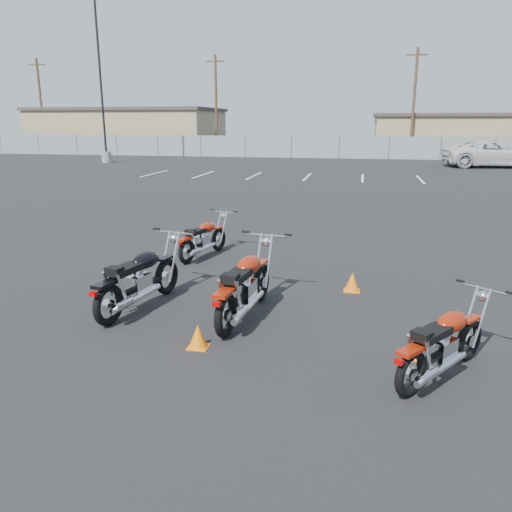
% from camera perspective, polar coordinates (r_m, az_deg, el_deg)
% --- Properties ---
extents(ground, '(120.00, 120.00, 0.00)m').
position_cam_1_polar(ground, '(8.50, -2.16, -5.20)').
color(ground, black).
rests_on(ground, ground).
extents(motorcycle_front_red, '(0.91, 1.89, 0.93)m').
position_cam_1_polar(motorcycle_front_red, '(11.20, -6.03, 1.99)').
color(motorcycle_front_red, black).
rests_on(motorcycle_front_red, ground).
extents(motorcycle_second_black, '(0.95, 2.25, 1.10)m').
position_cam_1_polar(motorcycle_second_black, '(8.24, -13.17, -2.56)').
color(motorcycle_second_black, black).
rests_on(motorcycle_second_black, ground).
extents(motorcycle_third_red, '(0.89, 2.30, 1.13)m').
position_cam_1_polar(motorcycle_third_red, '(7.66, -1.24, -3.41)').
color(motorcycle_third_red, black).
rests_on(motorcycle_third_red, ground).
extents(motorcycle_rear_red, '(1.46, 1.75, 0.95)m').
position_cam_1_polar(motorcycle_rear_red, '(6.32, 20.63, -9.37)').
color(motorcycle_rear_red, black).
rests_on(motorcycle_rear_red, ground).
extents(training_cone_near, '(0.29, 0.29, 0.34)m').
position_cam_1_polar(training_cone_near, '(9.11, 10.94, -2.91)').
color(training_cone_near, orange).
rests_on(training_cone_near, ground).
extents(training_cone_far, '(0.25, 0.25, 0.30)m').
position_cam_1_polar(training_cone_far, '(6.82, 17.99, -9.91)').
color(training_cone_far, orange).
rests_on(training_cone_far, ground).
extents(training_cone_extra, '(0.27, 0.27, 0.32)m').
position_cam_1_polar(training_cone_extra, '(6.83, -6.65, -9.08)').
color(training_cone_extra, orange).
rests_on(training_cone_extra, ground).
extents(light_pole_west, '(0.80, 0.70, 11.78)m').
position_cam_1_polar(light_pole_west, '(39.35, -17.03, 14.81)').
color(light_pole_west, gray).
rests_on(light_pole_west, ground).
extents(chainlink_fence, '(80.06, 0.06, 1.80)m').
position_cam_1_polar(chainlink_fence, '(42.82, 9.50, 12.15)').
color(chainlink_fence, gray).
rests_on(chainlink_fence, ground).
extents(tan_building_west, '(18.40, 10.40, 4.30)m').
position_cam_1_polar(tan_building_west, '(55.20, -14.23, 13.83)').
color(tan_building_west, tan).
rests_on(tan_building_west, ground).
extents(tan_building_east, '(14.40, 9.40, 3.70)m').
position_cam_1_polar(tan_building_east, '(52.36, 21.31, 12.91)').
color(tan_building_east, tan).
rests_on(tan_building_east, ground).
extents(utility_pole_a, '(1.80, 0.24, 9.00)m').
position_cam_1_polar(utility_pole_a, '(56.64, -23.36, 15.67)').
color(utility_pole_a, '#432F1F').
rests_on(utility_pole_a, ground).
extents(utility_pole_b, '(1.80, 0.24, 9.00)m').
position_cam_1_polar(utility_pole_b, '(49.76, -4.58, 17.05)').
color(utility_pole_b, '#432F1F').
rests_on(utility_pole_b, ground).
extents(utility_pole_c, '(1.80, 0.24, 9.00)m').
position_cam_1_polar(utility_pole_c, '(46.94, 17.60, 16.54)').
color(utility_pole_c, '#432F1F').
rests_on(utility_pole_c, ground).
extents(parking_line_stripes, '(15.12, 4.00, 0.01)m').
position_cam_1_polar(parking_line_stripes, '(28.24, 2.80, 9.09)').
color(parking_line_stripes, silver).
rests_on(parking_line_stripes, ground).
extents(white_van, '(3.86, 7.56, 2.75)m').
position_cam_1_polar(white_van, '(37.44, 25.50, 11.25)').
color(white_van, silver).
rests_on(white_van, ground).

